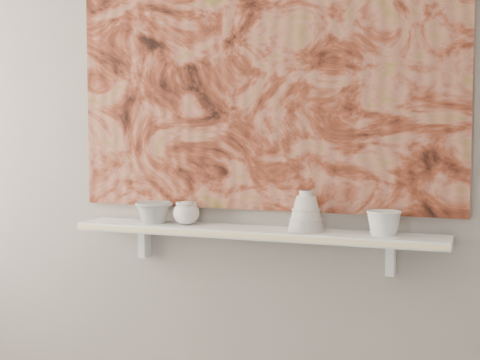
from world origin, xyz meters
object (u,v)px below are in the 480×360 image
at_px(painting, 261,63).
at_px(bowl_grey, 154,212).
at_px(cup_cream, 186,213).
at_px(bowl_white, 384,223).
at_px(bell_vessel, 306,211).
at_px(shelf, 254,232).

relative_size(painting, bowl_grey, 10.17).
distance_m(cup_cream, bowl_white, 0.75).
relative_size(bowl_grey, bell_vessel, 1.00).
bearing_deg(bowl_grey, painting, 11.06).
height_order(shelf, bell_vessel, bell_vessel).
bearing_deg(shelf, bell_vessel, 0.00).
distance_m(shelf, bell_vessel, 0.22).
bearing_deg(bell_vessel, bowl_white, 0.00).
height_order(bowl_grey, bell_vessel, bell_vessel).
relative_size(painting, bell_vessel, 10.22).
bearing_deg(bowl_white, bell_vessel, 180.00).
distance_m(bowl_grey, cup_cream, 0.14).
bearing_deg(shelf, cup_cream, 180.00).
bearing_deg(bowl_grey, cup_cream, 0.00).
height_order(bell_vessel, bowl_white, bell_vessel).
bearing_deg(cup_cream, shelf, 0.00).
bearing_deg(painting, bowl_grey, -168.94).
bearing_deg(cup_cream, bowl_white, 0.00).
relative_size(bell_vessel, bowl_white, 1.23).
bearing_deg(cup_cream, bell_vessel, 0.00).
height_order(bowl_grey, cup_cream, cup_cream).
height_order(shelf, bowl_white, bowl_white).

